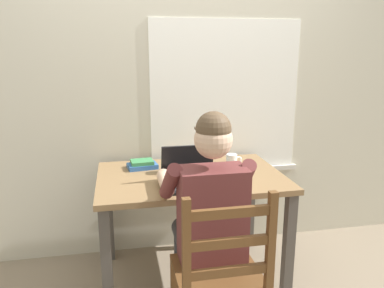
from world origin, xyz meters
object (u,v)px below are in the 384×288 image
at_px(wooden_chair, 220,278).
at_px(computer_mouse, 230,183).
at_px(laptop, 190,176).
at_px(coffee_mug_white, 232,161).
at_px(desk, 191,190).
at_px(landscape_photo_print, 208,168).
at_px(book_stack_main, 142,165).
at_px(seated_person, 207,211).
at_px(coffee_mug_dark, 169,165).

height_order(wooden_chair, computer_mouse, wooden_chair).
xyz_separation_m(laptop, coffee_mug_white, (0.35, 0.27, -0.00)).
relative_size(laptop, computer_mouse, 3.30).
distance_m(desk, landscape_photo_print, 0.22).
relative_size(book_stack_main, landscape_photo_print, 1.66).
relative_size(wooden_chair, book_stack_main, 4.44).
distance_m(laptop, landscape_photo_print, 0.35).
relative_size(seated_person, laptop, 3.82).
bearing_deg(laptop, desk, 78.30).
distance_m(seated_person, wooden_chair, 0.36).
bearing_deg(coffee_mug_white, coffee_mug_dark, -176.90).
relative_size(seated_person, computer_mouse, 12.62).
height_order(laptop, landscape_photo_print, laptop).
height_order(seated_person, wooden_chair, seated_person).
bearing_deg(laptop, landscape_photo_print, 57.61).
distance_m(wooden_chair, laptop, 0.67).
bearing_deg(computer_mouse, coffee_mug_dark, 135.25).
xyz_separation_m(desk, seated_person, (-0.00, -0.47, 0.06)).
distance_m(desk, book_stack_main, 0.39).
distance_m(seated_person, laptop, 0.32).
xyz_separation_m(desk, coffee_mug_dark, (-0.13, 0.07, 0.16)).
bearing_deg(seated_person, laptop, 96.43).
xyz_separation_m(desk, landscape_photo_print, (0.15, 0.12, 0.11)).
bearing_deg(landscape_photo_print, laptop, -123.88).
bearing_deg(seated_person, coffee_mug_white, 61.25).
distance_m(wooden_chair, coffee_mug_dark, 0.90).
height_order(desk, computer_mouse, computer_mouse).
height_order(wooden_chair, landscape_photo_print, wooden_chair).
xyz_separation_m(computer_mouse, coffee_mug_white, (0.12, 0.35, 0.03)).
distance_m(computer_mouse, landscape_photo_print, 0.37).
distance_m(coffee_mug_white, landscape_photo_print, 0.17).
distance_m(coffee_mug_dark, landscape_photo_print, 0.29).
height_order(wooden_chair, coffee_mug_white, wooden_chair).
bearing_deg(seated_person, book_stack_main, 113.77).
xyz_separation_m(coffee_mug_dark, book_stack_main, (-0.17, 0.13, -0.03)).
bearing_deg(desk, laptop, -101.70).
height_order(coffee_mug_dark, landscape_photo_print, coffee_mug_dark).
height_order(wooden_chair, coffee_mug_dark, wooden_chair).
xyz_separation_m(desk, book_stack_main, (-0.30, 0.20, 0.13)).
xyz_separation_m(seated_person, coffee_mug_dark, (-0.13, 0.54, 0.10)).
bearing_deg(desk, computer_mouse, -52.58).
bearing_deg(wooden_chair, computer_mouse, 69.03).
distance_m(coffee_mug_dark, book_stack_main, 0.22).
distance_m(coffee_mug_white, coffee_mug_dark, 0.44).
bearing_deg(book_stack_main, coffee_mug_white, -10.18).
relative_size(coffee_mug_white, landscape_photo_print, 0.86).
height_order(laptop, coffee_mug_white, laptop).
relative_size(laptop, coffee_mug_white, 2.94).
bearing_deg(book_stack_main, computer_mouse, -42.79).
bearing_deg(coffee_mug_dark, book_stack_main, 141.38).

